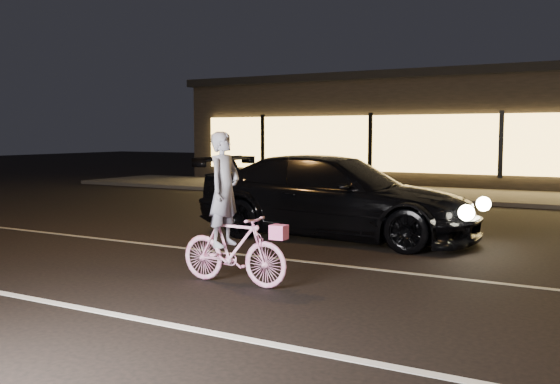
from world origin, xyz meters
The scene contains 7 objects.
ground centered at (0.00, 0.00, 0.00)m, with size 90.00×90.00×0.00m, color black.
lane_stripe_near centered at (0.00, -1.50, 0.00)m, with size 60.00×0.12×0.01m, color silver.
lane_stripe_far centered at (0.00, 2.00, 0.00)m, with size 60.00×0.10×0.01m, color gray.
sidewalk centered at (0.00, 13.00, 0.06)m, with size 30.00×4.00×0.12m, color #383533.
storefront centered at (0.00, 18.97, 2.15)m, with size 25.40×8.42×4.20m.
cyclist centered at (-0.83, 0.28, 0.70)m, with size 1.57×0.54×1.98m.
sedan centered at (-1.14, 4.26, 0.77)m, with size 5.36×2.22×1.54m.
Camera 1 is at (3.61, -6.38, 1.96)m, focal length 40.00 mm.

